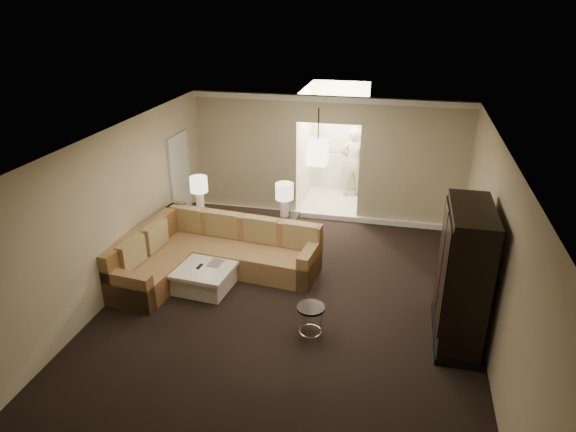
% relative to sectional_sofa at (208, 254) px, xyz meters
% --- Properties ---
extents(ground, '(8.00, 8.00, 0.00)m').
position_rel_sectional_sofa_xyz_m(ground, '(1.71, -1.06, -0.38)').
color(ground, black).
rests_on(ground, ground).
extents(wall_back, '(6.00, 0.04, 2.80)m').
position_rel_sectional_sofa_xyz_m(wall_back, '(1.71, 2.94, 1.02)').
color(wall_back, '#B9AD8C').
rests_on(wall_back, ground).
extents(wall_left, '(0.04, 8.00, 2.80)m').
position_rel_sectional_sofa_xyz_m(wall_left, '(-1.29, -1.06, 1.02)').
color(wall_left, '#B9AD8C').
rests_on(wall_left, ground).
extents(wall_right, '(0.04, 8.00, 2.80)m').
position_rel_sectional_sofa_xyz_m(wall_right, '(4.71, -1.06, 1.02)').
color(wall_right, '#B9AD8C').
rests_on(wall_right, ground).
extents(ceiling, '(6.00, 8.00, 0.02)m').
position_rel_sectional_sofa_xyz_m(ceiling, '(1.71, -1.06, 2.42)').
color(ceiling, white).
rests_on(ceiling, wall_back).
extents(crown_molding, '(6.00, 0.10, 0.12)m').
position_rel_sectional_sofa_xyz_m(crown_molding, '(1.71, 2.89, 2.35)').
color(crown_molding, white).
rests_on(crown_molding, wall_back).
extents(baseboard, '(6.00, 0.10, 0.12)m').
position_rel_sectional_sofa_xyz_m(baseboard, '(1.71, 2.89, -0.32)').
color(baseboard, white).
rests_on(baseboard, ground).
extents(side_door, '(0.05, 0.90, 2.10)m').
position_rel_sectional_sofa_xyz_m(side_door, '(-1.26, 1.74, 0.67)').
color(side_door, silver).
rests_on(side_door, ground).
extents(foyer, '(1.44, 2.02, 2.80)m').
position_rel_sectional_sofa_xyz_m(foyer, '(1.71, 4.29, 0.93)').
color(foyer, beige).
rests_on(foyer, ground).
extents(sectional_sofa, '(3.38, 2.60, 0.94)m').
position_rel_sectional_sofa_xyz_m(sectional_sofa, '(0.00, 0.00, 0.00)').
color(sectional_sofa, brown).
rests_on(sectional_sofa, ground).
extents(coffee_table, '(1.12, 1.12, 0.43)m').
position_rel_sectional_sofa_xyz_m(coffee_table, '(0.11, -0.51, -0.16)').
color(coffee_table, white).
rests_on(coffee_table, ground).
extents(console_table, '(2.21, 0.51, 0.86)m').
position_rel_sectional_sofa_xyz_m(console_table, '(0.36, 0.94, 0.13)').
color(console_table, black).
rests_on(console_table, ground).
extents(armoire, '(0.63, 1.47, 2.11)m').
position_rel_sectional_sofa_xyz_m(armoire, '(4.30, -1.02, 0.64)').
color(armoire, black).
rests_on(armoire, ground).
extents(drink_table, '(0.42, 0.42, 0.53)m').
position_rel_sectional_sofa_xyz_m(drink_table, '(2.19, -1.50, 0.00)').
color(drink_table, black).
rests_on(drink_table, ground).
extents(table_lamp_left, '(0.34, 0.34, 0.65)m').
position_rel_sectional_sofa_xyz_m(table_lamp_left, '(-0.50, 0.94, 0.92)').
color(table_lamp_left, white).
rests_on(table_lamp_left, console_table).
extents(table_lamp_right, '(0.34, 0.34, 0.65)m').
position_rel_sectional_sofa_xyz_m(table_lamp_right, '(1.21, 0.95, 0.92)').
color(table_lamp_right, white).
rests_on(table_lamp_right, console_table).
extents(pendant_light, '(0.38, 0.38, 1.09)m').
position_rel_sectional_sofa_xyz_m(pendant_light, '(1.71, 1.64, 1.58)').
color(pendant_light, black).
rests_on(pendant_light, ceiling).
extents(person, '(0.81, 0.66, 1.95)m').
position_rel_sectional_sofa_xyz_m(person, '(2.11, 4.54, 0.60)').
color(person, beige).
rests_on(person, ground).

